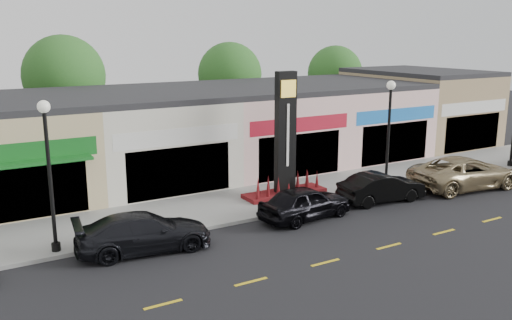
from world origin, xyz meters
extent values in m
plane|color=black|center=(0.00, 0.00, 0.00)|extent=(120.00, 120.00, 0.00)
cube|color=gray|center=(0.00, 4.35, 0.07)|extent=(52.00, 4.30, 0.15)
cube|color=gray|center=(0.00, 2.10, 0.07)|extent=(52.00, 0.20, 0.15)
cube|color=tan|center=(-8.50, 11.50, 2.25)|extent=(7.00, 10.00, 4.50)
cube|color=#262628|center=(-8.50, 11.50, 4.65)|extent=(7.00, 10.00, 0.30)
cube|color=black|center=(-8.50, 6.55, 1.40)|extent=(5.25, 0.10, 2.40)
cube|color=#15621E|center=(-8.50, 6.55, 3.10)|extent=(6.30, 0.12, 0.80)
cube|color=#15621E|center=(-8.50, 6.10, 2.70)|extent=(5.60, 0.90, 0.12)
cube|color=beige|center=(-1.50, 11.50, 2.25)|extent=(7.00, 10.00, 4.50)
cube|color=#262628|center=(-1.50, 11.50, 4.65)|extent=(7.00, 10.00, 0.30)
cube|color=black|center=(-1.50, 6.55, 1.40)|extent=(5.25, 0.10, 2.40)
cube|color=silver|center=(-1.50, 6.55, 3.10)|extent=(6.30, 0.12, 0.80)
cube|color=beige|center=(5.50, 11.50, 2.25)|extent=(7.00, 10.00, 4.50)
cube|color=#262628|center=(5.50, 11.50, 4.65)|extent=(7.00, 10.00, 0.30)
cube|color=black|center=(5.50, 6.55, 1.40)|extent=(5.25, 0.10, 2.40)
cube|color=#B1172A|center=(5.50, 6.55, 3.10)|extent=(6.30, 0.12, 0.80)
cube|color=beige|center=(12.50, 11.50, 2.25)|extent=(7.00, 10.00, 4.50)
cube|color=#262628|center=(12.50, 11.50, 4.65)|extent=(7.00, 10.00, 0.30)
cube|color=black|center=(12.50, 6.55, 1.40)|extent=(5.25, 0.10, 2.40)
cube|color=blue|center=(12.50, 6.55, 3.10)|extent=(6.30, 0.12, 0.80)
cube|color=#9B815A|center=(19.50, 11.50, 2.50)|extent=(7.00, 10.00, 5.00)
cube|color=#262628|center=(19.50, 11.50, 5.15)|extent=(7.00, 10.00, 0.30)
cube|color=black|center=(19.50, 6.55, 1.40)|extent=(5.25, 0.10, 2.40)
cube|color=silver|center=(19.50, 6.55, 3.10)|extent=(6.30, 0.12, 0.80)
cylinder|color=#382619|center=(-4.00, 19.50, 1.57)|extent=(0.36, 0.36, 3.15)
sphere|color=#1C551A|center=(-4.00, 19.50, 5.23)|extent=(5.20, 5.20, 5.20)
cylinder|color=#382619|center=(8.00, 19.50, 1.49)|extent=(0.36, 0.36, 2.97)
sphere|color=#1C551A|center=(8.00, 19.50, 4.89)|extent=(4.80, 4.80, 4.80)
cylinder|color=#382619|center=(18.00, 19.50, 1.40)|extent=(0.36, 0.36, 2.80)
sphere|color=#1C551A|center=(18.00, 19.50, 4.64)|extent=(4.60, 4.60, 4.60)
cylinder|color=black|center=(-8.00, 2.50, 0.30)|extent=(0.32, 0.32, 0.30)
cylinder|color=black|center=(-8.00, 2.50, 2.80)|extent=(0.14, 0.14, 5.00)
sphere|color=silver|center=(-8.00, 2.50, 5.40)|extent=(0.44, 0.44, 0.44)
cylinder|color=black|center=(8.00, 2.50, 0.30)|extent=(0.32, 0.32, 0.30)
cylinder|color=black|center=(8.00, 2.50, 2.80)|extent=(0.14, 0.14, 5.00)
sphere|color=silver|center=(8.00, 2.50, 5.40)|extent=(0.44, 0.44, 0.44)
cylinder|color=black|center=(18.00, 2.50, 0.30)|extent=(0.32, 0.32, 0.30)
cube|color=#510D0E|center=(3.00, 4.20, 0.25)|extent=(4.20, 1.30, 0.20)
cube|color=black|center=(3.00, 4.20, 3.15)|extent=(1.00, 0.40, 6.00)
cube|color=yellow|center=(3.00, 3.98, 5.35)|extent=(0.80, 0.05, 0.80)
cube|color=silver|center=(3.00, 3.98, 3.15)|extent=(0.12, 0.04, 3.00)
imported|color=black|center=(-5.11, 1.24, 0.72)|extent=(2.61, 5.16, 1.44)
imported|color=black|center=(2.08, 1.18, 0.73)|extent=(2.20, 4.47, 1.47)
imported|color=black|center=(6.67, 1.38, 0.70)|extent=(1.86, 4.39, 1.41)
imported|color=#9C8963|center=(12.07, 1.00, 0.82)|extent=(3.41, 6.21, 1.65)
camera|label=1|loc=(-10.99, -17.04, 7.79)|focal=38.00mm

